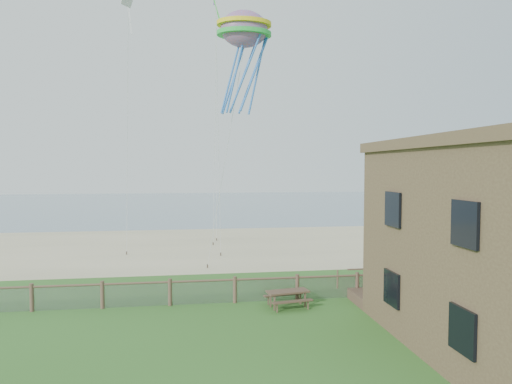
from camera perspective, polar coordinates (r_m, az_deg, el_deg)
ground at (r=16.45m, az=-0.46°, el=-19.65°), size 160.00×160.00×0.00m
sand_beach at (r=37.63m, az=-5.07°, el=-6.66°), size 72.00×20.00×0.02m
ocean at (r=81.31m, az=-6.83°, el=-1.44°), size 160.00×68.00×0.02m
chainlink_fence at (r=21.92m, az=-2.65°, el=-12.29°), size 36.20×0.20×1.25m
motel_deck at (r=25.80m, az=28.32°, el=-10.99°), size 15.00×2.00×0.50m
picnic_table at (r=21.36m, az=4.00°, el=-13.12°), size 2.11×1.73×0.80m
octopus_kite at (r=26.57m, az=-1.48°, el=16.34°), size 3.09×2.19×6.32m
kite_white at (r=31.85m, az=-15.68°, el=21.27°), size 1.98×1.83×2.47m
kite_green at (r=35.32m, az=-4.89°, el=22.82°), size 1.67×2.03×2.66m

